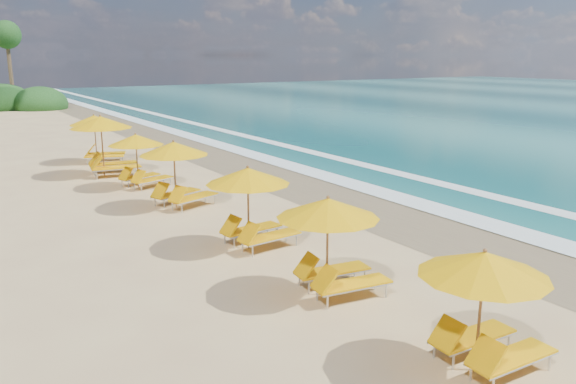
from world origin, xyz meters
TOP-DOWN VIEW (x-y plane):
  - ground at (0.00, 0.00)m, footprint 160.00×160.00m
  - wet_sand at (4.00, 0.00)m, footprint 4.00×160.00m
  - surf_foam at (6.70, 0.00)m, footprint 4.00×160.00m
  - station_2 at (-1.22, -7.82)m, footprint 2.27×2.11m
  - station_3 at (-1.48, -4.13)m, footprint 2.54×2.41m
  - station_4 at (-1.40, -0.53)m, footprint 2.53×2.38m
  - station_5 at (-1.49, 4.40)m, footprint 2.90×2.84m
  - station_6 at (-1.61, 7.96)m, footprint 2.66×2.59m
  - station_7 at (-2.05, 10.90)m, footprint 3.03×2.87m
  - station_8 at (-1.54, 14.14)m, footprint 2.95×2.91m

SIDE VIEW (x-z plane):
  - ground at x=0.00m, z-range 0.00..0.00m
  - wet_sand at x=4.00m, z-range 0.00..0.01m
  - surf_foam at x=6.70m, z-range 0.02..0.03m
  - station_2 at x=-1.22m, z-range 0.12..2.19m
  - station_6 at x=-1.61m, z-range 0.13..2.24m
  - station_3 at x=-1.48m, z-range 0.13..2.30m
  - station_4 at x=-1.40m, z-range 0.13..2.35m
  - station_5 at x=-1.49m, z-range 0.14..2.41m
  - station_8 at x=-1.54m, z-range 0.14..2.42m
  - station_7 at x=-2.05m, z-range 0.15..2.72m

